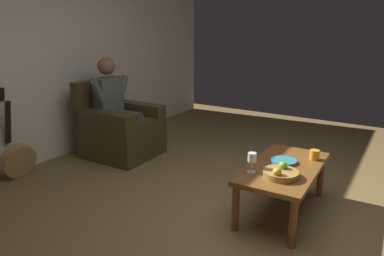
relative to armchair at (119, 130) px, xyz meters
The scene contains 10 objects.
ground_plane 2.21m from the armchair, 73.79° to the left, with size 7.53×7.53×0.00m, color brown.
wall_back 1.31m from the armchair, 45.73° to the right, with size 6.68×0.06×2.61m, color beige.
armchair is the anchor object (origin of this frame).
person_seated 0.33m from the armchair, 88.34° to the right, with size 0.63×0.58×1.22m.
coffee_table 2.24m from the armchair, 81.70° to the left, with size 1.08×0.58×0.43m.
guitar 1.19m from the armchair, 20.87° to the right, with size 0.37×0.27×0.97m.
wine_glass_near 2.13m from the armchair, 73.70° to the left, with size 0.07×0.07×0.17m.
fruit_bowl 2.34m from the armchair, 76.07° to the left, with size 0.28×0.28×0.11m.
decorative_dish 2.21m from the armchair, 83.58° to the left, with size 0.22×0.22×0.02m, color teal.
candle_jar 2.40m from the armchair, 89.33° to the left, with size 0.09×0.09×0.09m, color orange.
Camera 1 is at (2.49, 0.94, 1.56)m, focal length 32.92 mm.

